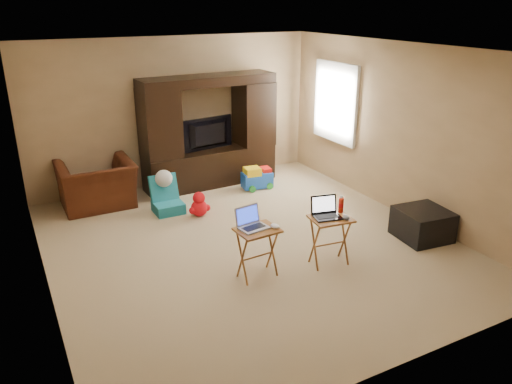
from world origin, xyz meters
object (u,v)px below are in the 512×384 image
plush_toy (199,204)px  push_toy (257,177)px  recliner (97,185)px  tray_table_left (257,253)px  entertainment_center (209,132)px  laptop_right (328,208)px  child_rocker (167,195)px  mouse_right (346,217)px  water_bottle (341,205)px  ottoman (423,224)px  tray_table_right (330,241)px  mouse_left (275,226)px  laptop_left (254,219)px  television (210,134)px

plush_toy → push_toy: (1.33, 0.65, 0.00)m
recliner → tray_table_left: bearing=111.3°
entertainment_center → laptop_right: bearing=-89.8°
child_rocker → mouse_right: size_ratio=4.53×
water_bottle → entertainment_center: bearing=96.3°
push_toy → water_bottle: (-0.26, -2.67, 0.52)m
plush_toy → ottoman: 3.19m
tray_table_right → water_bottle: bearing=28.8°
tray_table_right → ottoman: bearing=6.8°
laptop_right → mouse_left: (-0.69, 0.05, -0.10)m
tray_table_left → water_bottle: water_bottle is taller
ottoman → tray_table_left: size_ratio=1.04×
child_rocker → laptop_right: (1.19, -2.43, 0.45)m
entertainment_center → water_bottle: bearing=-85.6°
laptop_left → entertainment_center: bearing=67.3°
child_rocker → tray_table_left: bearing=-82.4°
mouse_left → water_bottle: water_bottle is taller
recliner → tray_table_left: 3.27m
ottoman → tray_table_right: size_ratio=1.03×
child_rocker → water_bottle: 2.80m
television → tray_table_right: television is taller
child_rocker → water_bottle: size_ratio=2.99×
push_toy → television: bearing=146.6°
plush_toy → water_bottle: 2.34m
push_toy → mouse_left: bearing=-107.3°
child_rocker → tray_table_right: tray_table_right is taller
recliner → plush_toy: bearing=139.0°
water_bottle → mouse_right: bearing=-109.3°
recliner → mouse_right: bearing=124.0°
child_rocker → water_bottle: water_bottle is taller
water_bottle → tray_table_left: bearing=176.8°
ottoman → mouse_right: (-1.41, -0.11, 0.44)m
mouse_left → water_bottle: 0.93m
plush_toy → laptop_right: bearing=-68.5°
plush_toy → water_bottle: (1.06, -2.02, 0.52)m
entertainment_center → child_rocker: 1.53m
plush_toy → tray_table_left: bearing=-91.6°
mouse_left → push_toy: bearing=66.0°
television → recliner: 2.04m
push_toy → mouse_left: size_ratio=4.21×
mouse_right → television: bearing=94.8°
entertainment_center → water_bottle: (0.36, -3.24, -0.23)m
mouse_left → tray_table_left: bearing=159.8°
tray_table_left → mouse_left: (0.19, -0.07, 0.33)m
plush_toy → laptop_right: size_ratio=1.20×
tray_table_left → laptop_right: (0.88, -0.12, 0.43)m
recliner → water_bottle: water_bottle is taller
mouse_left → television: bearing=79.9°
laptop_right → tray_table_left: bearing=-175.4°
child_rocker → mouse_left: (0.50, -2.37, 0.35)m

